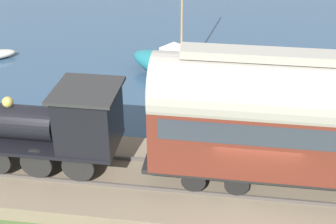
% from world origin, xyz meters
% --- Properties ---
extents(ground_plane, '(200.00, 200.00, 0.00)m').
position_xyz_m(ground_plane, '(0.00, 0.00, 0.00)').
color(ground_plane, '#476033').
extents(rail_embankment, '(4.46, 56.00, 0.61)m').
position_xyz_m(rail_embankment, '(0.22, 0.00, 0.25)').
color(rail_embankment, '#756651').
rests_on(rail_embankment, ground).
extents(steam_locomotive, '(2.12, 5.62, 3.42)m').
position_xyz_m(steam_locomotive, '(0.22, 6.42, 2.25)').
color(steam_locomotive, black).
rests_on(steam_locomotive, rail_embankment).
extents(passenger_coach, '(2.22, 10.59, 4.47)m').
position_xyz_m(passenger_coach, '(0.22, -1.89, 3.08)').
color(passenger_coach, black).
rests_on(passenger_coach, rail_embankment).
extents(sailboat_teal, '(5.06, 6.22, 8.27)m').
position_xyz_m(sailboat_teal, '(8.33, 3.23, 0.72)').
color(sailboat_teal, '#1E707A').
rests_on(sailboat_teal, harbor_water).
extents(rowboat_mid_harbor, '(2.43, 2.87, 0.47)m').
position_xyz_m(rowboat_mid_harbor, '(4.60, -2.29, 0.24)').
color(rowboat_mid_harbor, beige).
rests_on(rowboat_mid_harbor, harbor_water).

